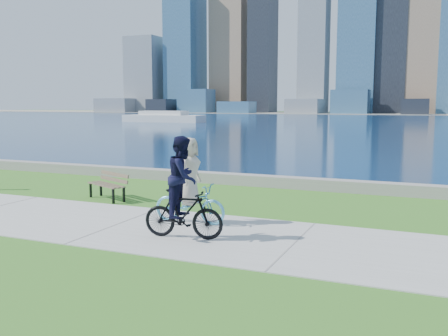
# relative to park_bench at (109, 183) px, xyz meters

# --- Properties ---
(ground) EXTENTS (320.00, 320.00, 0.00)m
(ground) POSITION_rel_park_bench_xyz_m (1.96, -2.39, -0.46)
(ground) COLOR #2E691B
(ground) RESTS_ON ground
(concrete_path) EXTENTS (80.00, 3.50, 0.02)m
(concrete_path) POSITION_rel_park_bench_xyz_m (1.96, -2.39, -0.45)
(concrete_path) COLOR #A7A7A2
(concrete_path) RESTS_ON ground
(seawall) EXTENTS (90.00, 0.50, 0.35)m
(seawall) POSITION_rel_park_bench_xyz_m (1.96, 3.81, -0.28)
(seawall) COLOR gray
(seawall) RESTS_ON ground
(bay_water) EXTENTS (320.00, 131.00, 0.01)m
(bay_water) POSITION_rel_park_bench_xyz_m (1.96, 69.61, -0.45)
(bay_water) COLOR #0C284E
(bay_water) RESTS_ON ground
(far_shore) EXTENTS (320.00, 30.00, 0.12)m
(far_shore) POSITION_rel_park_bench_xyz_m (1.96, 127.61, -0.40)
(far_shore) COLOR gray
(far_shore) RESTS_ON ground
(city_skyline) EXTENTS (177.60, 21.11, 76.00)m
(city_skyline) POSITION_rel_park_bench_xyz_m (0.83, 127.33, 21.45)
(city_skyline) COLOR slate
(city_skyline) RESTS_ON ground
(ferry_near) EXTENTS (12.00, 3.43, 1.63)m
(ferry_near) POSITION_rel_park_bench_xyz_m (-27.93, 51.62, 0.22)
(ferry_near) COLOR silver
(ferry_near) RESTS_ON ground
(park_bench) EXTENTS (1.52, 1.05, 0.74)m
(park_bench) POSITION_rel_park_bench_xyz_m (0.00, 0.00, 0.00)
(park_bench) COLOR black
(park_bench) RESTS_ON ground
(cyclist_woman) EXTENTS (0.62, 1.71, 1.91)m
(cyclist_woman) POSITION_rel_park_bench_xyz_m (3.38, -1.68, 0.27)
(cyclist_woman) COLOR #5CB7DF
(cyclist_woman) RESTS_ON ground
(cyclist_man) EXTENTS (0.69, 1.67, 2.03)m
(cyclist_man) POSITION_rel_park_bench_xyz_m (3.84, -2.87, 0.42)
(cyclist_man) COLOR black
(cyclist_man) RESTS_ON ground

